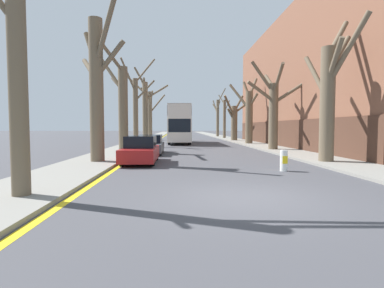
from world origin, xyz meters
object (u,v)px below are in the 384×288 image
object	(u,v)px
street_tree_right_5	(218,116)
double_decker_bus	(179,122)
street_tree_left_1	(97,86)
street_tree_right_4	(224,118)
parked_car_0	(141,150)
street_tree_left_3	(136,107)
parked_car_1	(150,145)
street_tree_left_0	(21,50)
street_tree_right_2	(249,114)
traffic_bollard	(284,161)
street_tree_left_2	(122,103)
street_tree_left_5	(150,114)
street_tree_right_3	(235,120)
street_tree_right_0	(329,94)
street_tree_right_1	(273,109)
street_tree_left_4	(145,107)

from	to	relation	value
street_tree_right_5	double_decker_bus	world-z (taller)	street_tree_right_5
double_decker_bus	street_tree_left_1	bearing A→B (deg)	-102.78
street_tree_right_4	parked_car_0	xyz separation A→B (m)	(-9.76, -33.68, -2.82)
street_tree_left_3	parked_car_1	world-z (taller)	street_tree_left_3
street_tree_right_4	street_tree_left_0	bearing A→B (deg)	-105.83
street_tree_right_2	parked_car_0	xyz separation A→B (m)	(-9.83, -16.93, -2.71)
street_tree_left_1	traffic_bollard	world-z (taller)	street_tree_left_1
street_tree_left_2	street_tree_right_4	xyz separation A→B (m)	(11.98, 26.92, -0.18)
street_tree_left_1	parked_car_1	size ratio (longest dim) A/B	1.75
street_tree_left_5	street_tree_right_3	distance (m)	12.18
street_tree_left_3	parked_car_1	xyz separation A→B (m)	(2.04, -7.90, -3.17)
street_tree_left_2	traffic_bollard	bearing A→B (deg)	-48.92
traffic_bollard	street_tree_right_0	bearing A→B (deg)	38.85
street_tree_left_2	street_tree_right_1	world-z (taller)	street_tree_left_2
street_tree_right_1	double_decker_bus	bearing A→B (deg)	123.73
street_tree_left_2	street_tree_left_1	bearing A→B (deg)	-89.96
street_tree_right_2	street_tree_right_3	size ratio (longest dim) A/B	1.19
street_tree_left_1	street_tree_right_2	bearing A→B (deg)	54.70
street_tree_right_0	parked_car_1	world-z (taller)	street_tree_right_0
street_tree_left_2	street_tree_right_3	distance (m)	21.71
street_tree_left_0	street_tree_left_2	xyz separation A→B (m)	(-0.17, 14.72, -0.20)
double_decker_bus	parked_car_1	world-z (taller)	double_decker_bus
street_tree_right_2	street_tree_left_1	bearing A→B (deg)	-125.30
street_tree_right_0	parked_car_1	size ratio (longest dim) A/B	1.67
street_tree_right_2	street_tree_right_3	world-z (taller)	street_tree_right_2
street_tree_left_5	double_decker_bus	xyz separation A→B (m)	(4.16, -8.63, -1.37)
street_tree_right_1	parked_car_1	size ratio (longest dim) A/B	1.57
street_tree_right_2	parked_car_0	size ratio (longest dim) A/B	1.74
street_tree_left_1	parked_car_0	distance (m)	4.02
street_tree_right_0	street_tree_right_4	bearing A→B (deg)	90.13
street_tree_right_3	street_tree_right_2	bearing A→B (deg)	-89.62
street_tree_left_0	street_tree_left_1	distance (m)	7.89
street_tree_right_1	street_tree_right_2	distance (m)	8.98
street_tree_right_0	parked_car_0	bearing A→B (deg)	176.25
street_tree_left_1	street_tree_right_3	world-z (taller)	street_tree_left_1
parked_car_0	street_tree_left_1	bearing A→B (deg)	-177.98
street_tree_right_4	traffic_bollard	world-z (taller)	street_tree_right_4
street_tree_left_1	street_tree_left_2	distance (m)	6.85
double_decker_bus	traffic_bollard	distance (m)	23.02
street_tree_left_3	street_tree_right_3	xyz separation A→B (m)	(11.82, 11.45, -0.92)
traffic_bollard	street_tree_right_4	bearing A→B (deg)	85.04
street_tree_right_3	street_tree_right_4	distance (m)	8.86
street_tree_right_1	street_tree_left_0	bearing A→B (deg)	-126.40
street_tree_left_2	street_tree_left_3	size ratio (longest dim) A/B	0.89
street_tree_right_0	traffic_bollard	size ratio (longest dim) A/B	8.39
street_tree_left_5	street_tree_right_0	distance (m)	30.85
street_tree_right_5	double_decker_bus	xyz separation A→B (m)	(-7.60, -23.06, -1.68)
traffic_bollard	street_tree_left_4	bearing A→B (deg)	109.48
street_tree_right_3	street_tree_right_1	bearing A→B (deg)	-90.31
street_tree_left_2	street_tree_right_0	distance (m)	14.15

